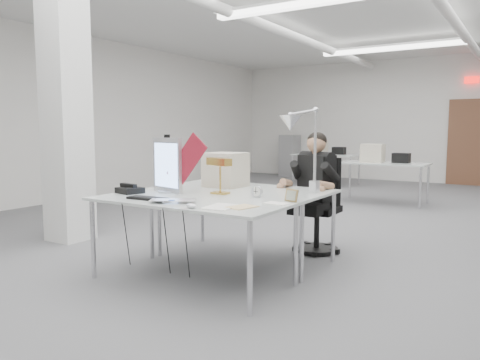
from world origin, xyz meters
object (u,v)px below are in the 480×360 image
object	(u,v)px
office_chair	(317,208)
seated_person	(316,172)
bankers_lamp	(220,175)
desk_main	(191,201)
beige_monitor	(226,170)
laptop	(172,202)
desk_phone	(130,190)
architect_lamp	(304,151)
monitor	(167,165)

from	to	relation	value
office_chair	seated_person	size ratio (longest dim) A/B	1.18
seated_person	bankers_lamp	xyz separation A→B (m)	(-0.51, -1.11, 0.03)
desk_main	beige_monitor	world-z (taller)	beige_monitor
laptop	bankers_lamp	distance (m)	0.73
desk_main	desk_phone	bearing A→B (deg)	-179.94
bankers_lamp	desk_phone	world-z (taller)	bankers_lamp
laptop	beige_monitor	size ratio (longest dim) A/B	0.98
architect_lamp	desk_phone	bearing A→B (deg)	-136.79
desk_phone	office_chair	bearing A→B (deg)	62.88
desk_phone	desk_main	bearing A→B (deg)	12.10
architect_lamp	laptop	bearing A→B (deg)	-108.28
desk_main	laptop	xyz separation A→B (m)	(0.03, -0.29, 0.03)
desk_main	laptop	bearing A→B (deg)	-85.11
desk_phone	seated_person	bearing A→B (deg)	61.98
seated_person	monitor	distance (m)	1.64
monitor	laptop	xyz separation A→B (m)	(0.51, -0.54, -0.25)
monitor	beige_monitor	distance (m)	0.72
laptop	desk_phone	bearing A→B (deg)	128.39
desk_main	seated_person	xyz separation A→B (m)	(0.54, 1.53, 0.16)
seated_person	laptop	bearing A→B (deg)	-85.71
office_chair	bankers_lamp	world-z (taller)	bankers_lamp
laptop	seated_person	bearing A→B (deg)	43.37
desk_main	bankers_lamp	size ratio (longest dim) A/B	5.03
laptop	bankers_lamp	xyz separation A→B (m)	(-0.00, 0.71, 0.16)
monitor	desk_phone	bearing A→B (deg)	-122.69
seated_person	desk_phone	bearing A→B (deg)	-110.06
seated_person	desk_main	bearing A→B (deg)	-89.37
office_chair	seated_person	bearing A→B (deg)	-70.00
bankers_lamp	desk_phone	bearing A→B (deg)	-131.24
architect_lamp	desk_main	bearing A→B (deg)	-118.90
monitor	architect_lamp	distance (m)	1.34
bankers_lamp	desk_phone	distance (m)	0.89
monitor	beige_monitor	xyz separation A→B (m)	(0.23, 0.67, -0.08)
office_chair	desk_main	bearing A→B (deg)	-88.80
desk_phone	beige_monitor	distance (m)	1.06
seated_person	monitor	world-z (taller)	seated_person
office_chair	architect_lamp	size ratio (longest dim) A/B	1.20
office_chair	desk_phone	size ratio (longest dim) A/B	4.43
beige_monitor	monitor	bearing A→B (deg)	-107.40
laptop	desk_phone	size ratio (longest dim) A/B	1.69
beige_monitor	architect_lamp	world-z (taller)	architect_lamp
seated_person	architect_lamp	bearing A→B (deg)	-54.66
desk_phone	monitor	bearing A→B (deg)	55.20
desk_main	monitor	bearing A→B (deg)	152.80
office_chair	architect_lamp	xyz separation A→B (m)	(0.22, -0.86, 0.67)
monitor	beige_monitor	size ratio (longest dim) A/B	1.39
desk_phone	architect_lamp	distance (m)	1.71
bankers_lamp	beige_monitor	distance (m)	0.57
monitor	laptop	bearing A→B (deg)	-32.66
architect_lamp	bankers_lamp	bearing A→B (deg)	-140.26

